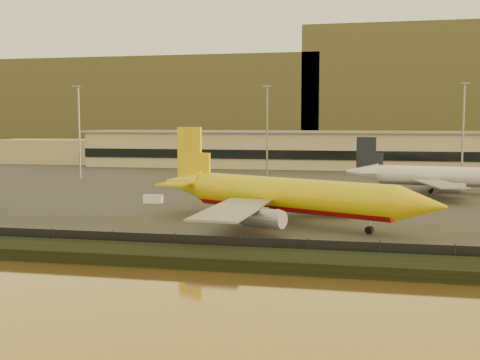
# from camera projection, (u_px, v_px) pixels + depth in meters

# --- Properties ---
(ground) EXTENTS (900.00, 900.00, 0.00)m
(ground) POSITION_uv_depth(u_px,v_px,m) (245.00, 236.00, 83.74)
(ground) COLOR black
(ground) RESTS_ON ground
(embankment) EXTENTS (320.00, 7.00, 1.40)m
(embankment) POSITION_uv_depth(u_px,v_px,m) (215.00, 258.00, 67.11)
(embankment) COLOR black
(embankment) RESTS_ON ground
(tarmac) EXTENTS (320.00, 220.00, 0.20)m
(tarmac) POSITION_uv_depth(u_px,v_px,m) (309.00, 176.00, 176.27)
(tarmac) COLOR #2D2D2D
(tarmac) RESTS_ON ground
(perimeter_fence) EXTENTS (300.00, 0.05, 2.20)m
(perimeter_fence) POSITION_uv_depth(u_px,v_px,m) (223.00, 245.00, 70.95)
(perimeter_fence) COLOR black
(perimeter_fence) RESTS_ON tarmac
(terminal_building) EXTENTS (202.00, 25.00, 12.60)m
(terminal_building) POSITION_uv_depth(u_px,v_px,m) (275.00, 150.00, 208.41)
(terminal_building) COLOR tan
(terminal_building) RESTS_ON tarmac
(apron_light_masts) EXTENTS (152.20, 12.20, 25.40)m
(apron_light_masts) POSITION_uv_depth(u_px,v_px,m) (361.00, 123.00, 152.23)
(apron_light_masts) COLOR slate
(apron_light_masts) RESTS_ON tarmac
(distant_hills) EXTENTS (470.00, 160.00, 70.00)m
(distant_hills) POSITION_uv_depth(u_px,v_px,m) (312.00, 100.00, 416.17)
(distant_hills) COLOR brown
(distant_hills) RESTS_ON ground
(dhl_cargo_jet) EXTENTS (46.83, 44.38, 14.79)m
(dhl_cargo_jet) POSITION_uv_depth(u_px,v_px,m) (285.00, 195.00, 92.08)
(dhl_cargo_jet) COLOR #DCC10B
(dhl_cargo_jet) RESTS_ON tarmac
(white_narrowbody_jet) EXTENTS (42.46, 40.97, 12.22)m
(white_narrowbody_jet) POSITION_uv_depth(u_px,v_px,m) (442.00, 177.00, 132.39)
(white_narrowbody_jet) COLOR white
(white_narrowbody_jet) RESTS_ON tarmac
(gse_vehicle_yellow) EXTENTS (4.46, 2.68, 1.87)m
(gse_vehicle_yellow) POSITION_uv_depth(u_px,v_px,m) (332.00, 205.00, 107.13)
(gse_vehicle_yellow) COLOR #DCC10B
(gse_vehicle_yellow) RESTS_ON tarmac
(gse_vehicle_white) EXTENTS (3.68, 1.79, 1.62)m
(gse_vehicle_white) POSITION_uv_depth(u_px,v_px,m) (153.00, 199.00, 116.08)
(gse_vehicle_white) COLOR white
(gse_vehicle_white) RESTS_ON tarmac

